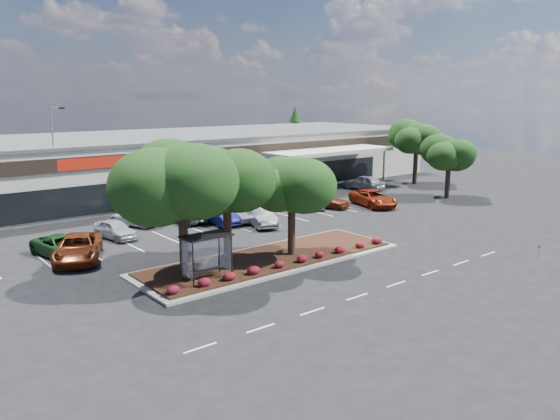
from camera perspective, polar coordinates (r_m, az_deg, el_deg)
ground at (r=33.89m, az=5.91°, el=-6.22°), size 160.00×160.00×0.00m
retail_store at (r=61.58m, az=-16.79°, el=4.50°), size 80.40×25.20×6.25m
landscape_island at (r=35.45m, az=-0.97°, el=-5.13°), size 18.00×6.00×0.26m
lane_markings at (r=41.54m, az=-4.39°, el=-2.79°), size 33.12×20.06×0.01m
shrub_row at (r=33.78m, az=1.22°, el=-5.31°), size 17.00×0.80×0.50m
bus_shelter at (r=31.04m, az=-7.84°, el=-3.52°), size 2.75×1.55×2.59m
island_tree_west at (r=31.67m, az=-10.16°, el=0.24°), size 7.20×7.20×7.89m
island_tree_mid at (r=34.08m, az=-5.56°, el=0.70°), size 6.60×6.60×7.32m
island_tree_east at (r=35.32m, az=1.23°, el=0.47°), size 5.80×5.80×6.50m
tree_east_near at (r=59.23m, az=17.20°, el=4.30°), size 5.60×5.60×6.51m
tree_east_far at (r=67.84m, az=14.02°, el=5.84°), size 6.40×6.40×7.62m
conifer_north_east at (r=87.88m, az=1.58°, el=7.92°), size 3.96×3.96×9.00m
person_waiting at (r=31.13m, az=-9.40°, el=-5.79°), size 0.71×0.55×1.73m
light_pole at (r=51.98m, az=-22.32°, el=4.10°), size 1.39×0.84×9.66m
survey_stake at (r=39.03m, az=25.39°, el=-3.88°), size 0.08×0.14×1.04m
car_0 at (r=37.74m, az=-20.37°, el=-3.74°), size 4.95×6.51×1.64m
car_1 at (r=39.12m, az=-21.88°, el=-3.52°), size 3.26×5.30×1.37m
car_2 at (r=42.60m, az=-16.83°, el=-1.94°), size 2.29×4.34×1.41m
car_3 at (r=45.82m, az=-6.45°, el=-0.42°), size 2.14×5.03×1.61m
car_4 at (r=44.89m, az=-2.15°, el=-0.61°), size 3.16×5.18×1.61m
car_5 at (r=47.07m, az=-4.59°, el=-0.12°), size 4.49×5.97×1.51m
car_6 at (r=52.20m, az=4.98°, el=1.01°), size 2.95×4.54×1.44m
car_7 at (r=52.22m, az=2.72°, el=1.08°), size 3.50×5.55×1.50m
car_8 at (r=53.49m, az=9.70°, el=1.22°), size 4.04×6.15×1.57m
car_10 at (r=46.62m, az=-14.83°, el=-0.72°), size 3.90×5.24×1.32m
car_11 at (r=49.49m, az=-14.28°, el=0.08°), size 2.77×5.13×1.41m
car_12 at (r=47.04m, az=-9.96°, el=-0.26°), size 3.42×5.85×1.53m
car_13 at (r=51.14m, az=-6.79°, el=0.72°), size 2.60×4.41×1.37m
car_14 at (r=55.75m, az=-3.75°, el=1.84°), size 4.70×6.52×1.65m
car_15 at (r=56.29m, az=-2.31°, el=1.84°), size 3.13×4.55×1.44m
car_17 at (r=63.01m, az=8.75°, el=2.89°), size 2.55×5.08×1.66m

